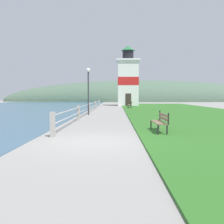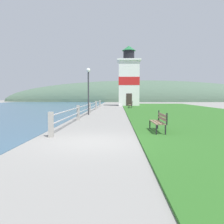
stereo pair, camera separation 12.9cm
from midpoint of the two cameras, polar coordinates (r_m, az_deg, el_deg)
The scene contains 8 objects.
ground_plane at distance 8.91m, azimuth -4.63°, elevation -6.85°, with size 160.00×160.00×0.00m, color gray.
grass_verge at distance 26.19m, azimuth 16.47°, elevation 0.07°, with size 12.00×49.55×0.06m.
seawall_railing at distance 23.42m, azimuth -4.98°, elevation 1.18°, with size 0.18×27.26×1.00m.
park_bench_near at distance 11.21m, azimuth 11.05°, elevation -1.95°, with size 0.51×1.84×0.94m.
park_bench_midway at distance 32.48m, azimuth 4.46°, elevation 1.79°, with size 0.66×1.86×0.94m.
lighthouse at distance 41.16m, azimuth 3.93°, elevation 7.32°, with size 3.75×3.75×9.73m.
lamp_post at distance 21.26m, azimuth -5.25°, elevation 6.69°, with size 0.36×0.36×3.96m.
distant_hillside at distance 72.11m, azimuth 6.98°, elevation 2.41°, with size 80.00×16.00×12.00m.
Camera 2 is at (0.98, -8.71, 1.64)m, focal length 40.00 mm.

